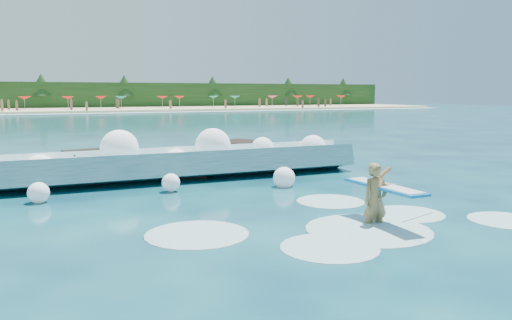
% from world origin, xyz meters
% --- Properties ---
extents(ground, '(200.00, 200.00, 0.00)m').
position_xyz_m(ground, '(0.00, 0.00, 0.00)').
color(ground, '#07233E').
rests_on(ground, ground).
extents(beach, '(140.00, 20.00, 0.40)m').
position_xyz_m(beach, '(0.00, 78.00, 0.20)').
color(beach, tan).
rests_on(beach, ground).
extents(wet_band, '(140.00, 5.00, 0.08)m').
position_xyz_m(wet_band, '(0.00, 67.00, 0.04)').
color(wet_band, silver).
rests_on(wet_band, ground).
extents(treeline, '(140.00, 4.00, 5.00)m').
position_xyz_m(treeline, '(0.00, 88.00, 2.50)').
color(treeline, black).
rests_on(treeline, ground).
extents(breaking_wave, '(16.43, 2.63, 1.42)m').
position_xyz_m(breaking_wave, '(-0.92, 6.77, 0.49)').
color(breaking_wave, teal).
rests_on(breaking_wave, ground).
extents(rock_cluster, '(8.14, 3.25, 1.30)m').
position_xyz_m(rock_cluster, '(0.49, 7.89, 0.41)').
color(rock_cluster, black).
rests_on(rock_cluster, ground).
extents(surfer_with_board, '(0.92, 2.94, 1.80)m').
position_xyz_m(surfer_with_board, '(3.03, -1.57, 0.66)').
color(surfer_with_board, olive).
rests_on(surfer_with_board, ground).
extents(wave_spray, '(15.29, 4.37, 1.90)m').
position_xyz_m(wave_spray, '(-1.38, 6.50, 0.94)').
color(wave_spray, white).
rests_on(wave_spray, ground).
extents(surf_foam, '(9.38, 5.71, 0.15)m').
position_xyz_m(surf_foam, '(2.30, -1.30, 0.00)').
color(surf_foam, silver).
rests_on(surf_foam, ground).
extents(beach_umbrellas, '(112.27, 6.85, 0.50)m').
position_xyz_m(beach_umbrellas, '(0.15, 79.73, 2.25)').
color(beach_umbrellas, red).
rests_on(beach_umbrellas, ground).
extents(beachgoers, '(100.72, 13.06, 1.94)m').
position_xyz_m(beachgoers, '(11.64, 73.68, 1.07)').
color(beachgoers, '#3F332D').
rests_on(beachgoers, ground).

